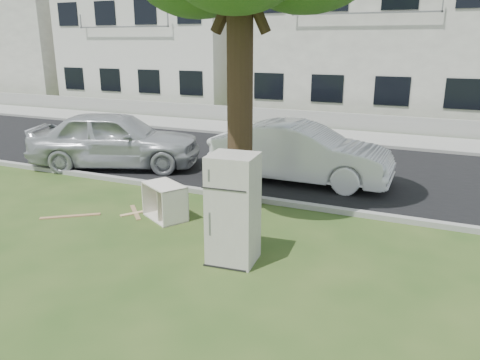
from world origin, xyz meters
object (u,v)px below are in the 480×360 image
at_px(cabinet, 165,201).
at_px(car_center, 300,153).
at_px(fridge, 233,209).
at_px(car_left, 116,139).

relative_size(cabinet, car_center, 0.20).
bearing_deg(car_center, fridge, -176.68).
relative_size(car_center, car_left, 0.96).
xyz_separation_m(fridge, cabinet, (-2.15, 1.23, -0.56)).
bearing_deg(fridge, cabinet, 145.05).
xyz_separation_m(cabinet, car_left, (-3.62, 3.03, 0.46)).
height_order(fridge, cabinet, fridge).
relative_size(fridge, cabinet, 1.94).
distance_m(car_center, car_left, 5.46).
xyz_separation_m(fridge, car_left, (-5.77, 4.26, -0.09)).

